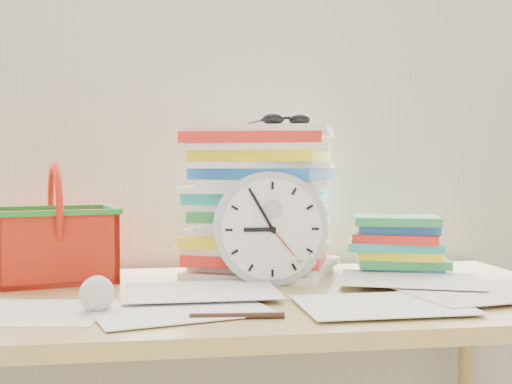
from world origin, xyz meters
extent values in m
cube|color=silver|center=(0.00, 2.00, 1.35)|extent=(4.00, 0.04, 2.70)
cube|color=beige|center=(0.00, 1.98, 1.30)|extent=(2.40, 0.01, 2.50)
cube|color=tan|center=(0.00, 1.60, 0.73)|extent=(1.40, 0.70, 0.03)
cylinder|color=#A8AEB4|center=(0.07, 1.68, 0.87)|extent=(0.25, 0.05, 0.25)
sphere|color=silver|center=(-0.28, 1.46, 0.78)|extent=(0.06, 0.06, 0.06)
cylinder|color=black|center=(-0.04, 1.36, 0.76)|extent=(0.16, 0.02, 0.01)
camera|label=1|loc=(-0.17, 0.30, 1.00)|focal=45.00mm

